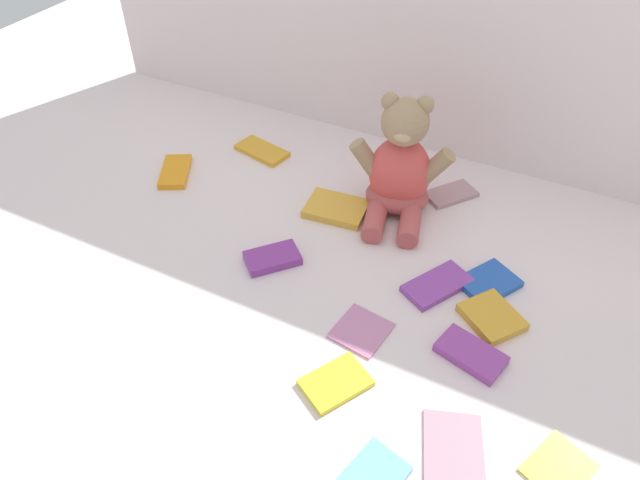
{
  "coord_description": "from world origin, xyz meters",
  "views": [
    {
      "loc": [
        0.4,
        -0.85,
        0.86
      ],
      "look_at": [
        0.02,
        -0.1,
        0.1
      ],
      "focal_mm": 32.79,
      "sensor_mm": 36.0,
      "label": 1
    }
  ],
  "objects_px": {
    "book_case_6": "(336,383)",
    "book_case_7": "(471,354)",
    "book_case_2": "(336,209)",
    "book_case_11": "(559,467)",
    "book_case_5": "(492,317)",
    "book_case_9": "(175,172)",
    "book_case_3": "(437,285)",
    "book_case_4": "(361,330)",
    "book_case_8": "(272,258)",
    "book_case_10": "(454,451)",
    "book_case_0": "(262,151)",
    "teddy_bear": "(400,171)",
    "book_case_13": "(451,194)",
    "book_case_12": "(489,283)"
  },
  "relations": [
    {
      "from": "book_case_7",
      "to": "teddy_bear",
      "type": "bearing_deg",
      "value": -126.1
    },
    {
      "from": "book_case_3",
      "to": "book_case_12",
      "type": "distance_m",
      "value": 0.1
    },
    {
      "from": "book_case_2",
      "to": "book_case_9",
      "type": "relative_size",
      "value": 1.03
    },
    {
      "from": "book_case_3",
      "to": "book_case_10",
      "type": "relative_size",
      "value": 0.99
    },
    {
      "from": "book_case_0",
      "to": "book_case_9",
      "type": "bearing_deg",
      "value": 153.82
    },
    {
      "from": "book_case_4",
      "to": "book_case_9",
      "type": "relative_size",
      "value": 0.73
    },
    {
      "from": "book_case_3",
      "to": "teddy_bear",
      "type": "bearing_deg",
      "value": -20.76
    },
    {
      "from": "teddy_bear",
      "to": "book_case_11",
      "type": "xyz_separation_m",
      "value": [
        0.45,
        -0.48,
        -0.1
      ]
    },
    {
      "from": "book_case_3",
      "to": "book_case_10",
      "type": "height_order",
      "value": "book_case_3"
    },
    {
      "from": "book_case_4",
      "to": "book_case_3",
      "type": "bearing_deg",
      "value": 69.89
    },
    {
      "from": "book_case_5",
      "to": "book_case_8",
      "type": "height_order",
      "value": "book_case_8"
    },
    {
      "from": "book_case_6",
      "to": "book_case_10",
      "type": "distance_m",
      "value": 0.22
    },
    {
      "from": "book_case_5",
      "to": "book_case_13",
      "type": "height_order",
      "value": "book_case_5"
    },
    {
      "from": "book_case_13",
      "to": "book_case_0",
      "type": "bearing_deg",
      "value": -137.53
    },
    {
      "from": "book_case_6",
      "to": "book_case_10",
      "type": "xyz_separation_m",
      "value": [
        0.22,
        -0.03,
        -0.0
      ]
    },
    {
      "from": "book_case_2",
      "to": "book_case_5",
      "type": "bearing_deg",
      "value": -117.82
    },
    {
      "from": "book_case_11",
      "to": "book_case_8",
      "type": "bearing_deg",
      "value": 5.47
    },
    {
      "from": "teddy_bear",
      "to": "book_case_2",
      "type": "distance_m",
      "value": 0.17
    },
    {
      "from": "book_case_2",
      "to": "book_case_9",
      "type": "height_order",
      "value": "book_case_2"
    },
    {
      "from": "book_case_5",
      "to": "book_case_8",
      "type": "distance_m",
      "value": 0.45
    },
    {
      "from": "book_case_0",
      "to": "book_case_10",
      "type": "relative_size",
      "value": 1.0
    },
    {
      "from": "book_case_3",
      "to": "book_case_5",
      "type": "xyz_separation_m",
      "value": [
        0.12,
        -0.04,
        0.0
      ]
    },
    {
      "from": "book_case_5",
      "to": "book_case_6",
      "type": "distance_m",
      "value": 0.33
    },
    {
      "from": "book_case_8",
      "to": "book_case_11",
      "type": "relative_size",
      "value": 1.11
    },
    {
      "from": "book_case_3",
      "to": "book_case_4",
      "type": "height_order",
      "value": "book_case_3"
    },
    {
      "from": "book_case_5",
      "to": "book_case_11",
      "type": "xyz_separation_m",
      "value": [
        0.17,
        -0.25,
        -0.0
      ]
    },
    {
      "from": "teddy_bear",
      "to": "book_case_4",
      "type": "distance_m",
      "value": 0.4
    },
    {
      "from": "book_case_3",
      "to": "book_case_6",
      "type": "xyz_separation_m",
      "value": [
        -0.08,
        -0.3,
        -0.0
      ]
    },
    {
      "from": "book_case_12",
      "to": "book_case_0",
      "type": "bearing_deg",
      "value": -166.57
    },
    {
      "from": "teddy_bear",
      "to": "book_case_3",
      "type": "xyz_separation_m",
      "value": [
        0.17,
        -0.2,
        -0.1
      ]
    },
    {
      "from": "book_case_8",
      "to": "book_case_10",
      "type": "xyz_separation_m",
      "value": [
        0.47,
        -0.24,
        -0.01
      ]
    },
    {
      "from": "book_case_4",
      "to": "book_case_8",
      "type": "distance_m",
      "value": 0.26
    },
    {
      "from": "book_case_2",
      "to": "book_case_8",
      "type": "bearing_deg",
      "value": 161.1
    },
    {
      "from": "book_case_6",
      "to": "book_case_7",
      "type": "xyz_separation_m",
      "value": [
        0.19,
        0.16,
        0.0
      ]
    },
    {
      "from": "book_case_0",
      "to": "book_case_7",
      "type": "relative_size",
      "value": 1.18
    },
    {
      "from": "book_case_10",
      "to": "book_case_13",
      "type": "relative_size",
      "value": 1.17
    },
    {
      "from": "book_case_2",
      "to": "book_case_11",
      "type": "distance_m",
      "value": 0.7
    },
    {
      "from": "book_case_5",
      "to": "book_case_12",
      "type": "height_order",
      "value": "book_case_5"
    },
    {
      "from": "book_case_5",
      "to": "teddy_bear",
      "type": "bearing_deg",
      "value": -93.38
    },
    {
      "from": "book_case_12",
      "to": "book_case_3",
      "type": "bearing_deg",
      "value": -118.39
    },
    {
      "from": "book_case_3",
      "to": "book_case_10",
      "type": "distance_m",
      "value": 0.36
    },
    {
      "from": "book_case_4",
      "to": "book_case_13",
      "type": "bearing_deg",
      "value": 94.83
    },
    {
      "from": "book_case_6",
      "to": "book_case_7",
      "type": "relative_size",
      "value": 0.95
    },
    {
      "from": "book_case_9",
      "to": "book_case_11",
      "type": "height_order",
      "value": "book_case_9"
    },
    {
      "from": "book_case_2",
      "to": "book_case_10",
      "type": "bearing_deg",
      "value": -143.23
    },
    {
      "from": "book_case_5",
      "to": "book_case_10",
      "type": "relative_size",
      "value": 0.75
    },
    {
      "from": "book_case_6",
      "to": "book_case_8",
      "type": "relative_size",
      "value": 1.0
    },
    {
      "from": "book_case_12",
      "to": "teddy_bear",
      "type": "bearing_deg",
      "value": -179.2
    },
    {
      "from": "book_case_6",
      "to": "book_case_9",
      "type": "xyz_separation_m",
      "value": [
        -0.63,
        0.38,
        0.0
      ]
    },
    {
      "from": "book_case_8",
      "to": "book_case_9",
      "type": "bearing_deg",
      "value": -161.39
    }
  ]
}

